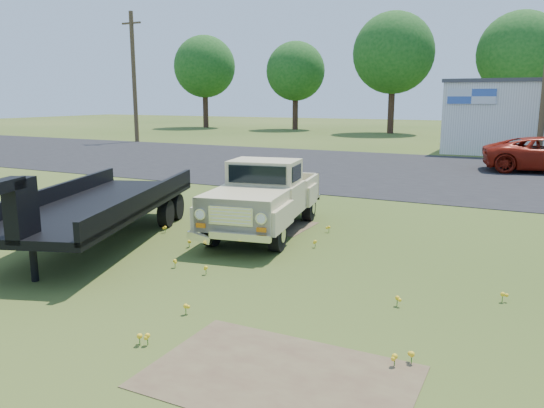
{
  "coord_description": "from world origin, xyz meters",
  "views": [
    {
      "loc": [
        3.9,
        -8.0,
        3.13
      ],
      "look_at": [
        -0.6,
        1.0,
        1.11
      ],
      "focal_mm": 35.0,
      "sensor_mm": 36.0,
      "label": 1
    }
  ],
  "objects": [
    {
      "name": "dirt_patch_a",
      "position": [
        1.5,
        -3.0,
        0.0
      ],
      "size": [
        3.0,
        2.0,
        0.01
      ],
      "primitive_type": "cube",
      "color": "brown",
      "rests_on": "ground"
    },
    {
      "name": "asphalt_lot",
      "position": [
        0.0,
        15.0,
        0.0
      ],
      "size": [
        90.0,
        14.0,
        0.02
      ],
      "primitive_type": "cube",
      "color": "black",
      "rests_on": "ground"
    },
    {
      "name": "flatbed_trailer",
      "position": [
        -4.58,
        0.48,
        0.95
      ],
      "size": [
        4.47,
        7.31,
        1.89
      ],
      "primitive_type": null,
      "rotation": [
        0.0,
        0.0,
        0.34
      ],
      "color": "black",
      "rests_on": "ground"
    },
    {
      "name": "treeline_c",
      "position": [
        -8.0,
        39.5,
        6.93
      ],
      "size": [
        7.04,
        7.04,
        10.47
      ],
      "color": "#3A241A",
      "rests_on": "ground"
    },
    {
      "name": "treeline_d",
      "position": [
        2.0,
        40.5,
        6.62
      ],
      "size": [
        6.72,
        6.72,
        10.0
      ],
      "color": "#3A241A",
      "rests_on": "ground"
    },
    {
      "name": "treeline_a",
      "position": [
        -28.0,
        40.0,
        6.3
      ],
      "size": [
        6.4,
        6.4,
        9.52
      ],
      "color": "#3A241A",
      "rests_on": "ground"
    },
    {
      "name": "utility_pole_west",
      "position": [
        -22.0,
        22.0,
        4.6
      ],
      "size": [
        1.6,
        0.3,
        9.0
      ],
      "color": "#4C3923",
      "rests_on": "ground"
    },
    {
      "name": "dirt_patch_b",
      "position": [
        -2.0,
        3.5,
        0.0
      ],
      "size": [
        2.2,
        1.6,
        0.01
      ],
      "primitive_type": "cube",
      "color": "brown",
      "rests_on": "ground"
    },
    {
      "name": "treeline_b",
      "position": [
        -18.0,
        41.0,
        5.67
      ],
      "size": [
        5.76,
        5.76,
        8.57
      ],
      "color": "#3A241A",
      "rests_on": "ground"
    },
    {
      "name": "ground",
      "position": [
        0.0,
        0.0,
        0.0
      ],
      "size": [
        140.0,
        140.0,
        0.0
      ],
      "primitive_type": "plane",
      "color": "#304516",
      "rests_on": "ground"
    },
    {
      "name": "vintage_pickup_truck",
      "position": [
        -1.71,
        2.85,
        0.86
      ],
      "size": [
        2.63,
        5.0,
        1.73
      ],
      "primitive_type": null,
      "rotation": [
        0.0,
        0.0,
        0.17
      ],
      "color": "tan",
      "rests_on": "ground"
    }
  ]
}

